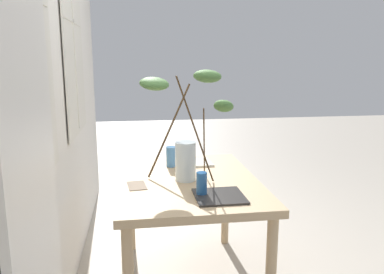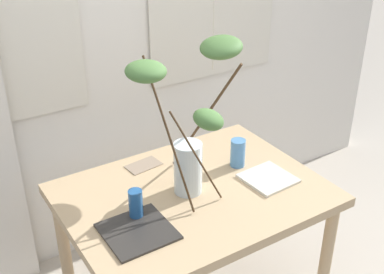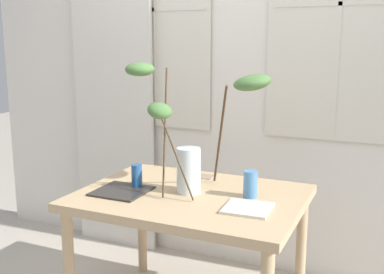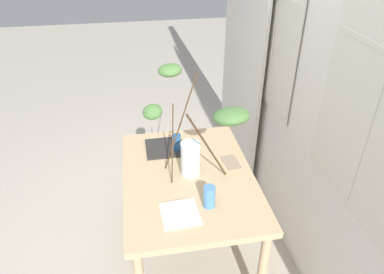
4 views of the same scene
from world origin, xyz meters
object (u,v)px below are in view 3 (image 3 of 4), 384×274
dining_table (191,208)px  vase_with_branches (197,126)px  drinking_glass_blue_right (250,184)px  drinking_glass_blue_left (137,177)px  plate_square_right (248,208)px  plate_square_left (122,191)px

dining_table → vase_with_branches: vase_with_branches is taller
drinking_glass_blue_right → vase_with_branches: bearing=-171.4°
vase_with_branches → drinking_glass_blue_left: vase_with_branches is taller
vase_with_branches → drinking_glass_blue_right: 0.41m
drinking_glass_blue_right → dining_table: bearing=-166.3°
drinking_glass_blue_right → plate_square_right: drinking_glass_blue_right is taller
dining_table → drinking_glass_blue_right: bearing=13.7°
drinking_glass_blue_left → drinking_glass_blue_right: size_ratio=0.95×
plate_square_left → dining_table: bearing=20.0°
plate_square_right → dining_table: bearing=162.7°
drinking_glass_blue_left → drinking_glass_blue_right: (0.62, 0.11, 0.00)m
plate_square_right → vase_with_branches: bearing=156.6°
drinking_glass_blue_right → plate_square_left: bearing=-162.9°
vase_with_branches → drinking_glass_blue_right: vase_with_branches is taller
drinking_glass_blue_right → plate_square_right: size_ratio=0.64×
drinking_glass_blue_left → plate_square_left: 0.12m
vase_with_branches → drinking_glass_blue_left: (-0.34, -0.07, -0.30)m
drinking_glass_blue_left → plate_square_right: drinking_glass_blue_left is taller
drinking_glass_blue_left → plate_square_right: size_ratio=0.61×
dining_table → plate_square_left: bearing=-160.0°
dining_table → plate_square_right: bearing=-17.3°
dining_table → plate_square_right: size_ratio=5.33×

